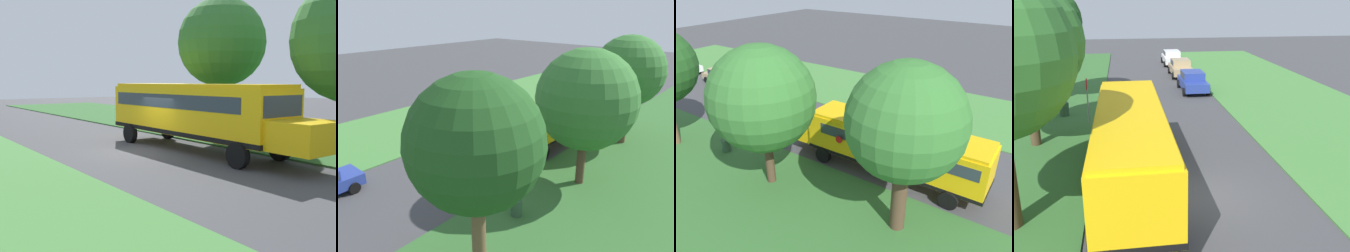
# 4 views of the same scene
# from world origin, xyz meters

# --- Properties ---
(ground_plane) EXTENTS (120.00, 120.00, 0.00)m
(ground_plane) POSITION_xyz_m (0.00, 0.00, 0.00)
(ground_plane) COLOR #424244
(grass_far_side) EXTENTS (10.00, 80.00, 0.07)m
(grass_far_side) POSITION_xyz_m (9.00, 0.00, 0.04)
(grass_far_side) COLOR #47843D
(grass_far_side) RESTS_ON ground
(school_bus) EXTENTS (2.85, 12.42, 3.16)m
(school_bus) POSITION_xyz_m (-2.38, 1.34, 1.92)
(school_bus) COLOR yellow
(school_bus) RESTS_ON ground
(car_blue_nearest) EXTENTS (2.02, 4.40, 1.56)m
(car_blue_nearest) POSITION_xyz_m (2.80, 17.07, 0.88)
(car_blue_nearest) COLOR #283D93
(car_blue_nearest) RESTS_ON ground
(car_tan_middle) EXTENTS (2.02, 4.40, 1.56)m
(car_tan_middle) POSITION_xyz_m (2.80, 23.52, 0.88)
(car_tan_middle) COLOR tan
(car_tan_middle) RESTS_ON ground
(car_white_furthest) EXTENTS (2.02, 4.40, 1.56)m
(car_white_furthest) POSITION_xyz_m (2.80, 30.14, 0.88)
(car_white_furthest) COLOR silver
(car_white_furthest) RESTS_ON ground
(oak_tree_beside_bus) EXTENTS (5.01, 5.01, 7.98)m
(oak_tree_beside_bus) POSITION_xyz_m (-6.21, -1.06, 5.46)
(oak_tree_beside_bus) COLOR #4C3826
(oak_tree_beside_bus) RESTS_ON ground
(oak_tree_roadside_mid) EXTENTS (5.50, 5.50, 7.82)m
(oak_tree_roadside_mid) POSITION_xyz_m (-6.93, 6.30, 5.18)
(oak_tree_roadside_mid) COLOR #4C3826
(oak_tree_roadside_mid) RESTS_ON ground
(stop_sign) EXTENTS (0.08, 0.68, 2.74)m
(stop_sign) POSITION_xyz_m (-4.60, 9.43, 1.74)
(stop_sign) COLOR gray
(stop_sign) RESTS_ON ground
(trash_bin) EXTENTS (0.56, 0.56, 0.90)m
(trash_bin) POSITION_xyz_m (-6.21, 11.33, 0.45)
(trash_bin) COLOR #2D4C33
(trash_bin) RESTS_ON ground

